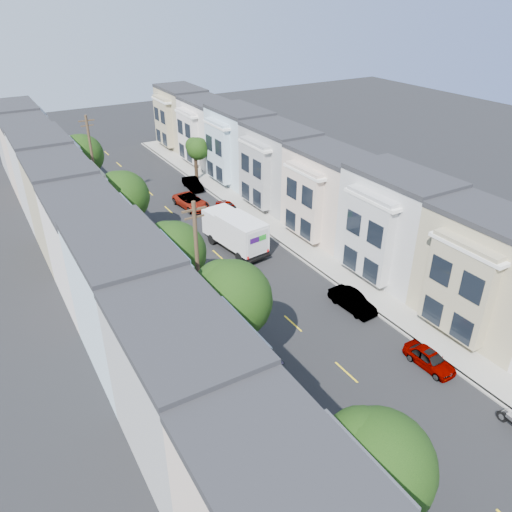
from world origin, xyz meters
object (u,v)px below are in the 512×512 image
at_px(utility_pole_far, 93,164).
at_px(parked_left_c, 217,320).
at_px(fedex_truck, 235,231).
at_px(parked_right_c, 229,210).
at_px(tree_c, 173,254).
at_px(tree_e, 82,155).
at_px(tree_a, 376,467).
at_px(parked_right_d, 193,184).
at_px(lead_sedan, 191,202).
at_px(parked_left_b, 288,399).
at_px(parked_left_d, 166,263).
at_px(parked_right_b, 352,301).
at_px(tree_far_r, 197,149).
at_px(tree_d, 122,197).
at_px(utility_pole_near, 198,273).
at_px(parked_right_a, 429,359).
at_px(tree_b, 231,300).

distance_m(utility_pole_far, parked_left_c, 26.04).
relative_size(fedex_truck, parked_right_c, 1.55).
height_order(tree_c, tree_e, tree_e).
height_order(tree_a, parked_right_d, tree_a).
height_order(tree_e, fedex_truck, tree_e).
bearing_deg(lead_sedan, utility_pole_far, 145.16).
bearing_deg(tree_e, tree_c, -90.00).
xyz_separation_m(parked_left_c, parked_right_c, (9.80, 16.69, 0.08)).
height_order(tree_e, parked_left_b, tree_e).
height_order(utility_pole_far, parked_left_b, utility_pole_far).
bearing_deg(parked_left_c, tree_e, 86.78).
height_order(utility_pole_far, parked_left_d, utility_pole_far).
height_order(tree_e, lead_sedan, tree_e).
bearing_deg(parked_right_d, parked_right_b, -86.37).
bearing_deg(tree_far_r, tree_c, -118.15).
xyz_separation_m(tree_a, parked_right_b, (11.20, 14.13, -4.07)).
bearing_deg(parked_right_d, tree_d, -134.05).
height_order(utility_pole_near, parked_right_a, utility_pole_near).
bearing_deg(parked_left_c, parked_left_d, 84.18).
height_order(tree_c, tree_far_r, tree_c).
bearing_deg(parked_right_b, fedex_truck, 99.31).
relative_size(parked_left_d, parked_right_c, 0.92).
height_order(tree_far_r, lead_sedan, tree_far_r).
height_order(tree_c, lead_sedan, tree_c).
bearing_deg(tree_e, tree_b, -90.00).
xyz_separation_m(utility_pole_far, parked_right_d, (11.20, 0.44, -4.49)).
xyz_separation_m(tree_b, utility_pole_near, (0.00, 4.56, -0.49)).
relative_size(tree_c, parked_right_d, 1.75).
xyz_separation_m(tree_c, parked_right_c, (11.20, 12.70, -3.81)).
relative_size(tree_e, parked_left_d, 1.70).
xyz_separation_m(fedex_truck, parked_left_c, (-6.87, -9.95, -1.21)).
xyz_separation_m(tree_e, parked_left_c, (1.40, -30.91, -3.96)).
bearing_deg(tree_b, parked_right_c, 62.63).
xyz_separation_m(parked_right_b, parked_right_d, (0.00, 29.12, -0.01)).
bearing_deg(utility_pole_near, tree_c, 90.02).
height_order(tree_a, utility_pole_far, utility_pole_far).
height_order(lead_sedan, parked_left_b, parked_left_b).
bearing_deg(fedex_truck, lead_sedan, 80.30).
xyz_separation_m(parked_left_d, parked_right_b, (9.80, -12.77, 0.05)).
xyz_separation_m(tree_b, parked_left_c, (1.40, 4.95, -4.99)).
distance_m(tree_a, fedex_truck, 28.53).
height_order(tree_far_r, parked_left_c, tree_far_r).
relative_size(lead_sedan, parked_right_d, 1.28).
xyz_separation_m(tree_e, utility_pole_near, (0.00, -31.30, 0.54)).
bearing_deg(parked_right_c, parked_left_c, -118.00).
relative_size(utility_pole_near, parked_right_b, 2.51).
distance_m(tree_b, utility_pole_near, 4.59).
distance_m(tree_e, tree_far_r, 13.41).
distance_m(parked_right_a, parked_right_b, 7.55).
bearing_deg(lead_sedan, tree_a, -109.43).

